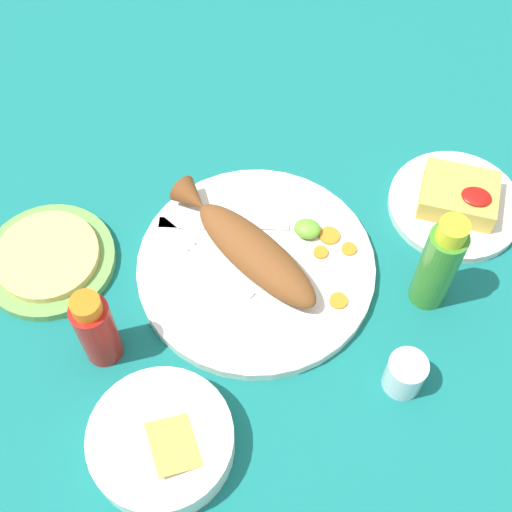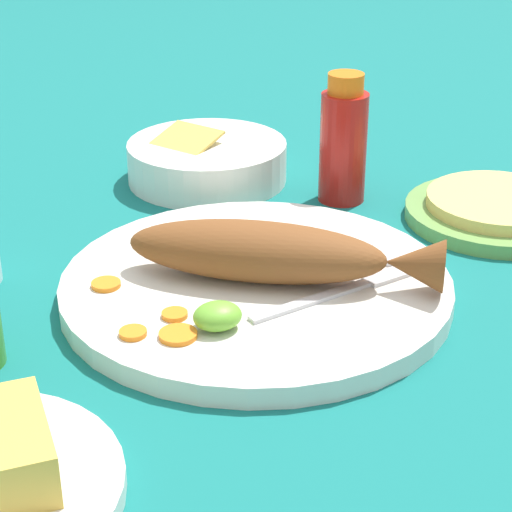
% 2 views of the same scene
% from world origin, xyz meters
% --- Properties ---
extents(ground_plane, '(4.00, 4.00, 0.00)m').
position_xyz_m(ground_plane, '(0.00, 0.00, 0.00)').
color(ground_plane, '#146B66').
extents(main_plate, '(0.33, 0.33, 0.02)m').
position_xyz_m(main_plate, '(0.00, 0.00, 0.01)').
color(main_plate, silver).
rests_on(main_plate, ground_plane).
extents(fried_fish, '(0.25, 0.18, 0.05)m').
position_xyz_m(fried_fish, '(-0.01, 0.01, 0.04)').
color(fried_fish, brown).
rests_on(fried_fish, main_plate).
extents(fork_near, '(0.17, 0.10, 0.00)m').
position_xyz_m(fork_near, '(-0.08, -0.00, 0.02)').
color(fork_near, silver).
rests_on(fork_near, main_plate).
extents(fork_far, '(0.18, 0.05, 0.00)m').
position_xyz_m(fork_far, '(-0.07, 0.05, 0.02)').
color(fork_far, silver).
rests_on(fork_far, main_plate).
extents(carrot_slice_near, '(0.02, 0.02, 0.00)m').
position_xyz_m(carrot_slice_near, '(0.12, -0.03, 0.02)').
color(carrot_slice_near, orange).
rests_on(carrot_slice_near, main_plate).
extents(carrot_slice_mid, '(0.02, 0.02, 0.00)m').
position_xyz_m(carrot_slice_mid, '(0.12, 0.06, 0.02)').
color(carrot_slice_mid, orange).
rests_on(carrot_slice_mid, main_plate).
extents(carrot_slice_far, '(0.02, 0.02, 0.00)m').
position_xyz_m(carrot_slice_far, '(0.08, 0.04, 0.02)').
color(carrot_slice_far, orange).
rests_on(carrot_slice_far, main_plate).
extents(carrot_slice_extra, '(0.03, 0.03, 0.00)m').
position_xyz_m(carrot_slice_extra, '(0.09, 0.07, 0.02)').
color(carrot_slice_extra, orange).
rests_on(carrot_slice_extra, main_plate).
extents(lime_wedge_main, '(0.04, 0.03, 0.02)m').
position_xyz_m(lime_wedge_main, '(0.06, 0.07, 0.03)').
color(lime_wedge_main, '#6BB233').
rests_on(lime_wedge_main, main_plate).
extents(hot_sauce_bottle_red, '(0.05, 0.05, 0.13)m').
position_xyz_m(hot_sauce_bottle_red, '(-0.16, -0.17, 0.06)').
color(hot_sauce_bottle_red, '#B21914').
rests_on(hot_sauce_bottle_red, ground_plane).
extents(hot_sauce_bottle_green, '(0.05, 0.05, 0.17)m').
position_xyz_m(hot_sauce_bottle_green, '(0.23, 0.02, 0.08)').
color(hot_sauce_bottle_green, '#3D8428').
rests_on(hot_sauce_bottle_green, ground_plane).
extents(salt_cup, '(0.05, 0.05, 0.06)m').
position_xyz_m(salt_cup, '(0.22, -0.11, 0.03)').
color(salt_cup, silver).
rests_on(salt_cup, ground_plane).
extents(side_plate_fries, '(0.19, 0.19, 0.01)m').
position_xyz_m(side_plate_fries, '(0.25, 0.18, 0.01)').
color(side_plate_fries, silver).
rests_on(side_plate_fries, ground_plane).
extents(fries_pile, '(0.11, 0.09, 0.04)m').
position_xyz_m(fries_pile, '(0.25, 0.18, 0.03)').
color(fries_pile, gold).
rests_on(fries_pile, side_plate_fries).
extents(guacamole_bowl, '(0.17, 0.17, 0.06)m').
position_xyz_m(guacamole_bowl, '(-0.04, -0.27, 0.02)').
color(guacamole_bowl, white).
rests_on(guacamole_bowl, ground_plane).
extents(tortilla_plate, '(0.18, 0.18, 0.01)m').
position_xyz_m(tortilla_plate, '(-0.28, -0.06, 0.01)').
color(tortilla_plate, '#6B9E4C').
rests_on(tortilla_plate, ground_plane).
extents(tortilla_stack, '(0.14, 0.14, 0.01)m').
position_xyz_m(tortilla_stack, '(-0.28, -0.06, 0.02)').
color(tortilla_stack, '#E0C666').
rests_on(tortilla_stack, tortilla_plate).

